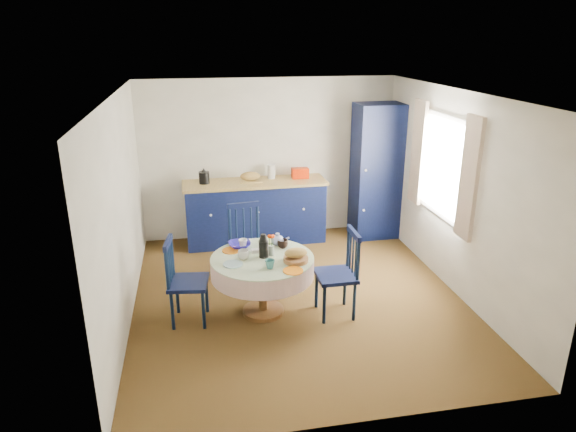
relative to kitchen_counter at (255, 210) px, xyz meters
name	(u,v)px	position (x,y,z in m)	size (l,w,h in m)	color
floor	(298,297)	(0.28, -1.96, -0.50)	(4.50, 4.50, 0.00)	black
ceiling	(299,94)	(0.28, -1.96, 2.00)	(4.50, 4.50, 0.00)	white
wall_back	(269,159)	(0.28, 0.29, 0.75)	(4.00, 0.02, 2.50)	white
wall_left	(121,213)	(-1.72, -1.96, 0.75)	(0.02, 4.50, 2.50)	white
wall_right	(456,193)	(2.28, -1.96, 0.75)	(0.02, 4.50, 2.50)	white
window	(443,166)	(2.23, -1.66, 1.02)	(0.10, 1.74, 1.45)	white
kitchen_counter	(255,210)	(0.00, 0.00, 0.00)	(2.20, 0.71, 1.22)	black
pantry_cabinet	(377,172)	(1.94, -0.11, 0.56)	(0.76, 0.56, 2.13)	black
dining_table	(263,267)	(-0.19, -2.25, 0.09)	(1.18, 1.18, 0.99)	#503816
chair_left	(184,281)	(-1.09, -2.27, 0.01)	(0.48, 0.50, 1.01)	black
chair_far	(247,243)	(-0.28, -1.37, 0.03)	(0.52, 0.50, 1.04)	black
chair_right	(339,273)	(0.67, -2.43, 0.02)	(0.44, 0.46, 1.03)	black
mug_a	(243,255)	(-0.41, -2.25, 0.26)	(0.13, 0.13, 0.10)	silver
mug_b	(270,264)	(-0.16, -2.55, 0.26)	(0.11, 0.11, 0.10)	#367577
mug_c	(283,244)	(0.08, -2.02, 0.26)	(0.13, 0.13, 0.10)	black
mug_d	(243,243)	(-0.38, -1.91, 0.26)	(0.10, 0.10, 0.10)	silver
cobalt_bowl	(240,245)	(-0.42, -1.91, 0.24)	(0.26, 0.26, 0.06)	navy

